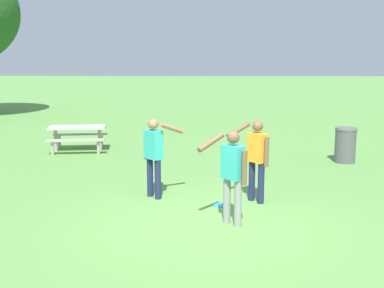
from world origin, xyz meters
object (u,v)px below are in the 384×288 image
(person_catcher, at_px, (154,152))
(trash_can_beside_table, at_px, (345,145))
(person_bystander, at_px, (257,155))
(picnic_table_near, at_px, (78,133))
(frisbee, at_px, (220,205))
(person_thrower, at_px, (232,171))

(person_catcher, xyz_separation_m, trash_can_beside_table, (4.86, 3.49, -0.48))
(person_bystander, xyz_separation_m, picnic_table_near, (-4.90, 5.09, -0.40))
(person_catcher, height_order, frisbee, person_catcher)
(person_bystander, height_order, trash_can_beside_table, person_bystander)
(person_bystander, bearing_deg, trash_can_beside_table, 53.21)
(person_thrower, bearing_deg, frisbee, 98.63)
(frisbee, xyz_separation_m, trash_can_beside_table, (3.52, 4.02, 0.47))
(person_thrower, relative_size, person_catcher, 1.00)
(frisbee, relative_size, picnic_table_near, 0.15)
(frisbee, bearing_deg, person_bystander, 20.84)
(person_catcher, bearing_deg, person_thrower, -47.00)
(person_thrower, relative_size, picnic_table_near, 0.88)
(person_bystander, xyz_separation_m, frisbee, (-0.71, -0.27, -0.95))
(person_catcher, bearing_deg, person_bystander, -7.23)
(frisbee, relative_size, trash_can_beside_table, 0.29)
(person_catcher, xyz_separation_m, frisbee, (1.34, -0.53, -0.95))
(person_catcher, xyz_separation_m, person_bystander, (2.06, -0.26, 0.00))
(person_catcher, distance_m, picnic_table_near, 5.62)
(person_thrower, height_order, frisbee, person_thrower)
(person_catcher, height_order, picnic_table_near, person_catcher)
(picnic_table_near, relative_size, trash_can_beside_table, 1.94)
(frisbee, bearing_deg, person_thrower, -81.37)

